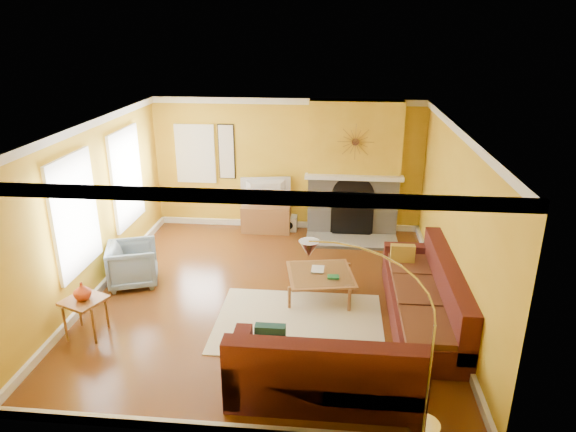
# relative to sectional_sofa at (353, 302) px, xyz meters

# --- Properties ---
(floor) EXTENTS (5.50, 6.00, 0.02)m
(floor) POSITION_rel_sectional_sofa_xyz_m (-1.30, 0.88, -0.46)
(floor) COLOR brown
(floor) RESTS_ON ground
(ceiling) EXTENTS (5.50, 6.00, 0.02)m
(ceiling) POSITION_rel_sectional_sofa_xyz_m (-1.30, 0.88, 2.26)
(ceiling) COLOR white
(ceiling) RESTS_ON ground
(wall_back) EXTENTS (5.50, 0.02, 2.70)m
(wall_back) POSITION_rel_sectional_sofa_xyz_m (-1.30, 3.89, 0.90)
(wall_back) COLOR yellow
(wall_back) RESTS_ON ground
(wall_front) EXTENTS (5.50, 0.02, 2.70)m
(wall_front) POSITION_rel_sectional_sofa_xyz_m (-1.30, -2.13, 0.90)
(wall_front) COLOR yellow
(wall_front) RESTS_ON ground
(wall_left) EXTENTS (0.02, 6.00, 2.70)m
(wall_left) POSITION_rel_sectional_sofa_xyz_m (-4.06, 0.88, 0.90)
(wall_left) COLOR yellow
(wall_left) RESTS_ON ground
(wall_right) EXTENTS (0.02, 6.00, 2.70)m
(wall_right) POSITION_rel_sectional_sofa_xyz_m (1.46, 0.88, 0.90)
(wall_right) COLOR yellow
(wall_right) RESTS_ON ground
(baseboard) EXTENTS (5.50, 6.00, 0.12)m
(baseboard) POSITION_rel_sectional_sofa_xyz_m (-1.30, 0.88, -0.39)
(baseboard) COLOR white
(baseboard) RESTS_ON floor
(crown_molding) EXTENTS (5.50, 6.00, 0.12)m
(crown_molding) POSITION_rel_sectional_sofa_xyz_m (-1.30, 0.88, 2.19)
(crown_molding) COLOR white
(crown_molding) RESTS_ON ceiling
(window_left_near) EXTENTS (0.06, 1.22, 1.72)m
(window_left_near) POSITION_rel_sectional_sofa_xyz_m (-4.02, 2.18, 1.05)
(window_left_near) COLOR white
(window_left_near) RESTS_ON wall_left
(window_left_far) EXTENTS (0.06, 1.22, 1.72)m
(window_left_far) POSITION_rel_sectional_sofa_xyz_m (-4.02, 0.28, 1.05)
(window_left_far) COLOR white
(window_left_far) RESTS_ON wall_left
(window_back) EXTENTS (0.82, 0.06, 1.22)m
(window_back) POSITION_rel_sectional_sofa_xyz_m (-3.20, 3.84, 1.10)
(window_back) COLOR white
(window_back) RESTS_ON wall_back
(wall_art) EXTENTS (0.34, 0.04, 1.14)m
(wall_art) POSITION_rel_sectional_sofa_xyz_m (-2.55, 3.85, 1.15)
(wall_art) COLOR white
(wall_art) RESTS_ON wall_back
(fireplace) EXTENTS (1.80, 0.40, 2.70)m
(fireplace) POSITION_rel_sectional_sofa_xyz_m (0.05, 3.68, 0.90)
(fireplace) COLOR #989590
(fireplace) RESTS_ON floor
(mantel) EXTENTS (1.92, 0.22, 0.08)m
(mantel) POSITION_rel_sectional_sofa_xyz_m (0.05, 3.44, 0.80)
(mantel) COLOR white
(mantel) RESTS_ON fireplace
(hearth) EXTENTS (1.80, 0.70, 0.06)m
(hearth) POSITION_rel_sectional_sofa_xyz_m (0.05, 3.13, -0.42)
(hearth) COLOR #989590
(hearth) RESTS_ON floor
(sunburst) EXTENTS (0.70, 0.04, 0.70)m
(sunburst) POSITION_rel_sectional_sofa_xyz_m (0.05, 3.45, 1.50)
(sunburst) COLOR olive
(sunburst) RESTS_ON fireplace
(rug) EXTENTS (2.40, 1.80, 0.02)m
(rug) POSITION_rel_sectional_sofa_xyz_m (-0.76, 0.12, -0.44)
(rug) COLOR beige
(rug) RESTS_ON floor
(sectional_sofa) EXTENTS (2.90, 3.63, 0.90)m
(sectional_sofa) POSITION_rel_sectional_sofa_xyz_m (0.00, 0.00, 0.00)
(sectional_sofa) COLOR #531D1A
(sectional_sofa) RESTS_ON floor
(coffee_table) EXTENTS (1.16, 1.16, 0.40)m
(coffee_table) POSITION_rel_sectional_sofa_xyz_m (-0.49, 0.96, -0.25)
(coffee_table) COLOR white
(coffee_table) RESTS_ON floor
(media_console) EXTENTS (1.00, 0.45, 0.55)m
(media_console) POSITION_rel_sectional_sofa_xyz_m (-1.71, 3.58, -0.17)
(media_console) COLOR #966236
(media_console) RESTS_ON floor
(tv) EXTENTS (1.03, 0.30, 0.59)m
(tv) POSITION_rel_sectional_sofa_xyz_m (-1.71, 3.58, 0.39)
(tv) COLOR black
(tv) RESTS_ON media_console
(subwoofer) EXTENTS (0.30, 0.30, 0.30)m
(subwoofer) POSITION_rel_sectional_sofa_xyz_m (-1.23, 3.69, -0.30)
(subwoofer) COLOR white
(subwoofer) RESTS_ON floor
(armchair) EXTENTS (0.98, 0.97, 0.71)m
(armchair) POSITION_rel_sectional_sofa_xyz_m (-3.57, 1.06, -0.10)
(armchair) COLOR gray
(armchair) RESTS_ON floor
(side_table) EXTENTS (0.65, 0.65, 0.55)m
(side_table) POSITION_rel_sectional_sofa_xyz_m (-3.66, -0.44, -0.17)
(side_table) COLOR #966236
(side_table) RESTS_ON floor
(vase) EXTENTS (0.30, 0.30, 0.25)m
(vase) POSITION_rel_sectional_sofa_xyz_m (-3.66, -0.44, 0.22)
(vase) COLOR #C4401E
(vase) RESTS_ON side_table
(book) EXTENTS (0.21, 0.28, 0.03)m
(book) POSITION_rel_sectional_sofa_xyz_m (-0.64, 1.06, -0.04)
(book) COLOR white
(book) RESTS_ON coffee_table
(arc_lamp) EXTENTS (1.35, 0.36, 2.12)m
(arc_lamp) POSITION_rel_sectional_sofa_xyz_m (0.15, -1.81, 0.61)
(arc_lamp) COLOR silver
(arc_lamp) RESTS_ON floor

